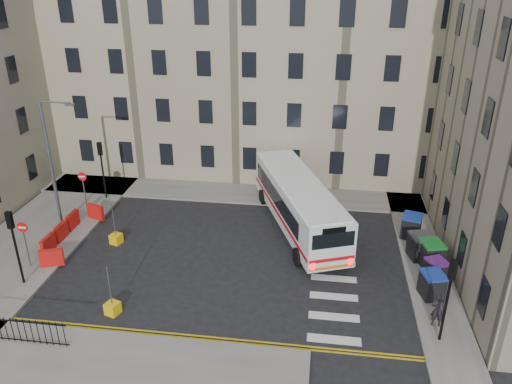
% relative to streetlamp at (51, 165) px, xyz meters
% --- Properties ---
extents(ground, '(120.00, 120.00, 0.00)m').
position_rel_streetlamp_xyz_m(ground, '(13.00, -2.00, -4.34)').
color(ground, black).
rests_on(ground, ground).
extents(pavement_north, '(36.00, 3.20, 0.15)m').
position_rel_streetlamp_xyz_m(pavement_north, '(7.00, 6.60, -4.26)').
color(pavement_north, slate).
rests_on(pavement_north, ground).
extents(pavement_east, '(2.40, 26.00, 0.15)m').
position_rel_streetlamp_xyz_m(pavement_east, '(22.00, 2.00, -4.26)').
color(pavement_east, slate).
rests_on(pavement_east, ground).
extents(pavement_west, '(6.00, 22.00, 0.15)m').
position_rel_streetlamp_xyz_m(pavement_west, '(-1.00, -1.00, -4.26)').
color(pavement_west, slate).
rests_on(pavement_west, ground).
extents(pavement_sw, '(20.00, 6.00, 0.15)m').
position_rel_streetlamp_xyz_m(pavement_sw, '(6.00, -12.00, -4.26)').
color(pavement_sw, slate).
rests_on(pavement_sw, ground).
extents(terrace_north, '(38.30, 10.80, 17.20)m').
position_rel_streetlamp_xyz_m(terrace_north, '(6.00, 13.50, 4.28)').
color(terrace_north, '#9C8F71').
rests_on(terrace_north, ground).
extents(traffic_light_east, '(0.28, 0.22, 4.10)m').
position_rel_streetlamp_xyz_m(traffic_light_east, '(21.60, -7.50, -1.47)').
color(traffic_light_east, black).
rests_on(traffic_light_east, pavement_east).
extents(traffic_light_nw, '(0.28, 0.22, 4.10)m').
position_rel_streetlamp_xyz_m(traffic_light_nw, '(1.00, 4.50, -1.47)').
color(traffic_light_nw, black).
rests_on(traffic_light_nw, pavement_west).
extents(traffic_light_sw, '(0.28, 0.22, 4.10)m').
position_rel_streetlamp_xyz_m(traffic_light_sw, '(1.00, -6.00, -1.47)').
color(traffic_light_sw, black).
rests_on(traffic_light_sw, pavement_west).
extents(streetlamp, '(0.50, 0.22, 8.14)m').
position_rel_streetlamp_xyz_m(streetlamp, '(0.00, 0.00, 0.00)').
color(streetlamp, '#595B5E').
rests_on(streetlamp, pavement_west).
extents(no_entry_north, '(0.60, 0.08, 3.00)m').
position_rel_streetlamp_xyz_m(no_entry_north, '(0.50, 2.50, -2.26)').
color(no_entry_north, '#595B5E').
rests_on(no_entry_north, pavement_west).
extents(no_entry_south, '(0.60, 0.08, 3.00)m').
position_rel_streetlamp_xyz_m(no_entry_south, '(0.50, -4.50, -2.26)').
color(no_entry_south, '#595B5E').
rests_on(no_entry_south, pavement_west).
extents(roadworks_barriers, '(1.66, 6.26, 1.00)m').
position_rel_streetlamp_xyz_m(roadworks_barriers, '(1.16, -1.50, -3.69)').
color(roadworks_barriers, red).
rests_on(roadworks_barriers, pavement_west).
extents(bus, '(6.64, 11.72, 3.15)m').
position_rel_streetlamp_xyz_m(bus, '(14.73, 2.13, -2.52)').
color(bus, white).
rests_on(bus, ground).
extents(wheelie_bin_a, '(1.31, 1.42, 1.32)m').
position_rel_streetlamp_xyz_m(wheelie_bin_a, '(21.75, -4.27, -3.52)').
color(wheelie_bin_a, black).
rests_on(wheelie_bin_a, pavement_east).
extents(wheelie_bin_b, '(1.30, 1.36, 1.18)m').
position_rel_streetlamp_xyz_m(wheelie_bin_b, '(22.22, -2.81, -3.59)').
color(wheelie_bin_b, black).
rests_on(wheelie_bin_b, pavement_east).
extents(wheelie_bin_c, '(1.41, 1.53, 1.43)m').
position_rel_streetlamp_xyz_m(wheelie_bin_c, '(22.19, -1.39, -3.47)').
color(wheelie_bin_c, black).
rests_on(wheelie_bin_c, pavement_east).
extents(wheelie_bin_d, '(1.40, 1.52, 1.42)m').
position_rel_streetlamp_xyz_m(wheelie_bin_d, '(21.72, -0.64, -3.47)').
color(wheelie_bin_d, black).
rests_on(wheelie_bin_d, pavement_east).
extents(wheelie_bin_e, '(1.43, 1.54, 1.41)m').
position_rel_streetlamp_xyz_m(wheelie_bin_e, '(21.59, 1.76, -3.48)').
color(wheelie_bin_e, black).
rests_on(wheelie_bin_e, pavement_east).
extents(pedestrian, '(0.62, 0.41, 1.70)m').
position_rel_streetlamp_xyz_m(pedestrian, '(21.59, -6.54, -3.34)').
color(pedestrian, black).
rests_on(pedestrian, pavement_east).
extents(bollard_yellow, '(0.75, 0.75, 0.60)m').
position_rel_streetlamp_xyz_m(bollard_yellow, '(4.11, -1.27, -4.04)').
color(bollard_yellow, yellow).
rests_on(bollard_yellow, ground).
extents(bollard_chevron, '(0.76, 0.76, 0.60)m').
position_rel_streetlamp_xyz_m(bollard_chevron, '(6.53, -7.60, -4.04)').
color(bollard_chevron, yellow).
rests_on(bollard_chevron, ground).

